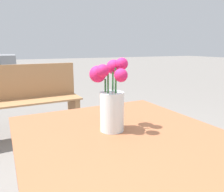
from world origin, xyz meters
TOP-DOWN VIEW (x-y plane):
  - table_front at (0.00, 0.00)m, footprint 0.82×0.92m
  - flower_vase at (-0.03, 0.07)m, footprint 0.16×0.15m

SIDE VIEW (x-z plane):
  - table_front at x=0.00m, z-range 0.25..0.96m
  - flower_vase at x=-0.03m, z-range 0.68..0.98m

